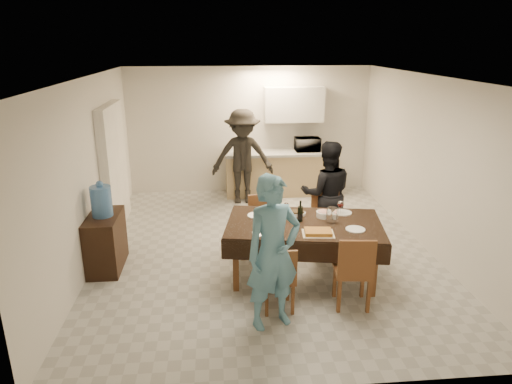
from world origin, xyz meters
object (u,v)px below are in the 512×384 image
Objects in this scene: water_jug at (101,201)px; savoury_tart at (318,232)px; water_pitcher at (332,216)px; person_near at (273,253)px; dining_table at (304,225)px; wine_bottle at (300,211)px; microwave at (308,144)px; console at (106,242)px; person_kitchen at (243,157)px; person_far at (326,194)px.

water_jug reaches higher than savoury_tart.
person_near reaches higher than water_pitcher.
dining_table is 2.77m from water_jug.
water_jug is at bearing 170.23° from wine_bottle.
microwave is at bearing 53.79° from person_near.
water_jug is 2.67m from person_near.
console is 4.67m from microwave.
water_jug is (-2.71, 0.51, 0.24)m from dining_table.
microwave is (0.65, 3.95, 0.23)m from savoury_tart.
dining_table is at bearing -10.62° from console.
wine_bottle is 1.35× the size of water_pitcher.
person_kitchen reaches higher than water_jug.
person_kitchen is at bearing 51.31° from water_jug.
wine_bottle reaches higher than dining_table.
microwave is (0.75, 3.57, 0.30)m from dining_table.
console is at bearing 123.71° from person_near.
savoury_tart reaches higher than dining_table.
person_near is at bearing -89.04° from person_kitchen.
dining_table is 0.40m from savoury_tart.
water_jug is at bearing -128.69° from person_kitchen.
person_near is 4.17m from person_kitchen.
water_jug is at bearing 179.09° from dining_table.
person_near is (-0.50, -1.10, -0.05)m from wine_bottle.
console is at bearing 162.47° from savoury_tart.
console is 2.98m from savoury_tart.
person_far is at bearing 85.49° from microwave.
water_pitcher is at bearing 1.58° from dining_table.
wine_bottle is 0.47m from savoury_tart.
water_jug is 3.11m from water_pitcher.
console is at bearing 179.09° from dining_table.
person_near is at bearing 67.79° from person_far.
person_far is at bearing 79.70° from water_pitcher.
water_pitcher reaches higher than dining_table.
person_far reaches higher than wine_bottle.
microwave reaches higher than savoury_tart.
person_near is (-0.55, -1.05, 0.13)m from dining_table.
console is at bearing 41.51° from microwave.
water_pitcher is 0.42m from savoury_tart.
person_near is at bearing -131.99° from water_pitcher.
person_kitchen reaches higher than dining_table.
wine_bottle is at bearing -79.49° from person_kitchen.
water_pitcher reaches higher than console.
person_kitchen is (2.09, 2.61, 0.53)m from console.
water_jug is 1.08× the size of savoury_tart.
savoury_tart is (0.10, -0.38, 0.06)m from dining_table.
person_near reaches higher than person_far.
wine_bottle is at bearing -9.77° from console.
person_kitchen reaches higher than water_pitcher.
dining_table is at bearing -78.77° from person_kitchen.
water_pitcher is at bearing -73.00° from person_kitchen.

